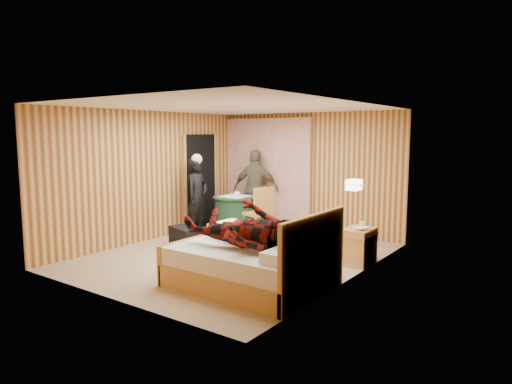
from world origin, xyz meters
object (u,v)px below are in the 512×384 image
Objects in this scene: bed at (254,262)px; chair_near at (260,209)px; nightstand at (358,245)px; chair_far at (254,204)px; duffel_bag at (186,237)px; woman_standing at (197,197)px; round_table at (235,215)px; man_at_table at (256,189)px; wall_lamp at (354,185)px; man_on_bed at (245,218)px.

chair_near is (-1.50, 2.28, 0.29)m from bed.
bed is at bearing -112.87° from nightstand.
chair_far is at bearing 156.65° from nightstand.
nightstand reaches higher than duffel_bag.
woman_standing reaches higher than duffel_bag.
round_table is 0.73m from chair_near.
bed is 1.16× the size of man_at_table.
chair_far is at bearing 49.72° from man_at_table.
wall_lamp is 0.44× the size of nightstand.
man_at_table is at bearing 151.12° from wall_lamp.
wall_lamp is 2.53m from chair_near.
duffel_bag is 0.42× the size of woman_standing.
chair_near reaches higher than duffel_bag.
man_at_table is 4.01m from man_on_bed.
duffel_bag is (-0.01, -2.12, -0.35)m from chair_far.
wall_lamp is at bearing -82.44° from nightstand.
man_on_bed reaches higher than round_table.
bed is at bearing -118.59° from wall_lamp.
bed is 3.85m from man_at_table.
bed is at bearing 105.21° from man_at_table.
wall_lamp is 3.25m from round_table.
round_table is 0.86m from woman_standing.
round_table is 3.46m from man_on_bed.
bed is 3.35m from woman_standing.
man_on_bed reaches higher than woman_standing.
wall_lamp is at bearing 61.41° from bed.
man_at_table is at bearing -122.52° from chair_near.
man_on_bed is (2.22, -2.59, 0.57)m from round_table.
woman_standing is (-3.51, 0.06, 0.49)m from nightstand.
wall_lamp reaches higher than duffel_bag.
woman_standing is at bearing -53.56° from chair_near.
round_table is (-2.95, 0.57, 0.10)m from nightstand.
wall_lamp is 0.29× the size of round_table.
wall_lamp is at bearing 88.25° from chair_near.
man_at_table is at bearing 57.95° from chair_far.
man_at_table is at bearing 123.57° from man_on_bed.
nightstand is at bearing 67.13° from bed.
man_at_table reaches higher than wall_lamp.
wall_lamp reaches higher than nightstand.
chair_near reaches higher than chair_far.
chair_far is 0.53× the size of man_on_bed.
wall_lamp is 0.25× the size of chair_near.
wall_lamp is at bearing 65.46° from man_on_bed.
man_on_bed reaches higher than bed.
chair_near is at bearing 78.47° from duffel_bag.
nightstand is 3.28m from man_at_table.
wall_lamp is 3.45m from man_at_table.
round_table is 0.96× the size of chair_far.
chair_near reaches higher than nightstand.
woman_standing is 0.89× the size of man_on_bed.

